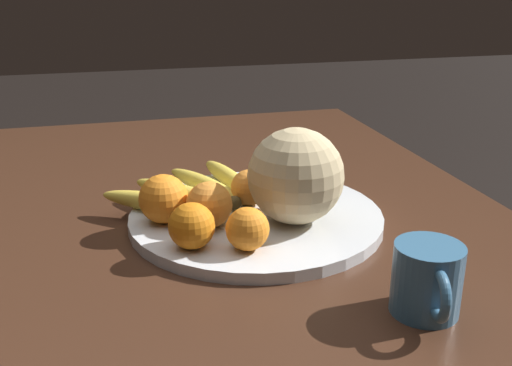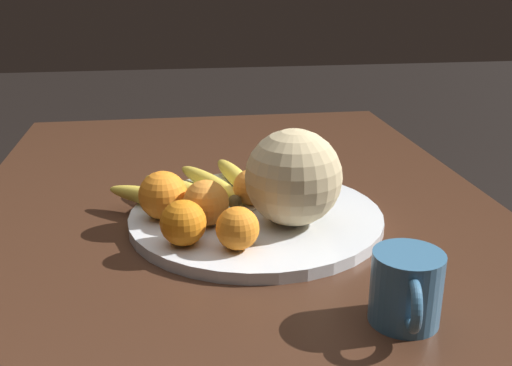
# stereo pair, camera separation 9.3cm
# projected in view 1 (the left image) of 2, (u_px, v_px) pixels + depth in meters

# --- Properties ---
(kitchen_table) EXTENTS (1.37, 0.91, 0.73)m
(kitchen_table) POSITION_uv_depth(u_px,v_px,m) (236.00, 267.00, 1.03)
(kitchen_table) COLOR #3D2316
(kitchen_table) RESTS_ON ground_plane
(fruit_bowl) EXTENTS (0.40, 0.40, 0.02)m
(fruit_bowl) POSITION_uv_depth(u_px,v_px,m) (256.00, 217.00, 0.96)
(fruit_bowl) COLOR silver
(fruit_bowl) RESTS_ON kitchen_table
(melon) EXTENTS (0.15, 0.15, 0.15)m
(melon) POSITION_uv_depth(u_px,v_px,m) (296.00, 176.00, 0.90)
(melon) COLOR #C6B284
(melon) RESTS_ON fruit_bowl
(banana_bunch) EXTENTS (0.25, 0.26, 0.03)m
(banana_bunch) POSITION_uv_depth(u_px,v_px,m) (193.00, 189.00, 1.00)
(banana_bunch) COLOR #473819
(banana_bunch) RESTS_ON fruit_bowl
(orange_front_left) EXTENTS (0.07, 0.07, 0.07)m
(orange_front_left) POSITION_uv_depth(u_px,v_px,m) (209.00, 205.00, 0.89)
(orange_front_left) COLOR orange
(orange_front_left) RESTS_ON fruit_bowl
(orange_front_right) EXTENTS (0.06, 0.06, 0.06)m
(orange_front_right) POSITION_uv_depth(u_px,v_px,m) (247.00, 229.00, 0.82)
(orange_front_right) COLOR orange
(orange_front_right) RESTS_ON fruit_bowl
(orange_mid_center) EXTENTS (0.07, 0.07, 0.07)m
(orange_mid_center) POSITION_uv_depth(u_px,v_px,m) (192.00, 226.00, 0.82)
(orange_mid_center) COLOR orange
(orange_mid_center) RESTS_ON fruit_bowl
(orange_back_left) EXTENTS (0.06, 0.06, 0.06)m
(orange_back_left) POSITION_uv_depth(u_px,v_px,m) (249.00, 188.00, 0.97)
(orange_back_left) COLOR orange
(orange_back_left) RESTS_ON fruit_bowl
(orange_back_right) EXTENTS (0.08, 0.08, 0.08)m
(orange_back_right) POSITION_uv_depth(u_px,v_px,m) (164.00, 199.00, 0.91)
(orange_back_right) COLOR orange
(orange_back_right) RESTS_ON fruit_bowl
(produce_tag) EXTENTS (0.09, 0.09, 0.00)m
(produce_tag) POSITION_uv_depth(u_px,v_px,m) (231.00, 216.00, 0.93)
(produce_tag) COLOR white
(produce_tag) RESTS_ON fruit_bowl
(ceramic_mug) EXTENTS (0.12, 0.08, 0.09)m
(ceramic_mug) POSITION_uv_depth(u_px,v_px,m) (427.00, 280.00, 0.70)
(ceramic_mug) COLOR #386689
(ceramic_mug) RESTS_ON kitchen_table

